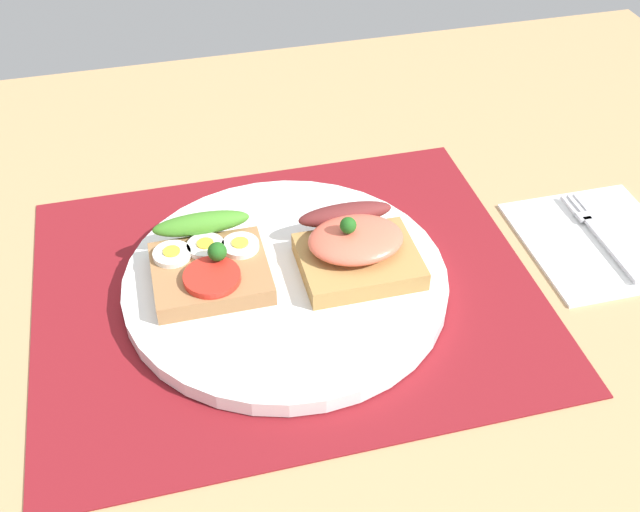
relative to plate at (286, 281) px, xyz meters
The scene contains 7 objects.
ground_plane 2.60cm from the plate, ahead, with size 120.00×90.00×3.20cm, color tan.
placemat 0.85cm from the plate, ahead, with size 42.35×34.95×0.30cm, color maroon.
plate is the anchor object (origin of this frame).
sandwich_egg_tomato 6.72cm from the plate, 164.81° to the left, with size 9.55×9.95×3.85cm.
sandwich_salmon 6.63cm from the plate, ahead, with size 9.92×9.48×5.04cm.
napkin 29.26cm from the plate, ahead, with size 13.47×14.52×0.60cm, color white.
fork 29.42cm from the plate, ahead, with size 1.62×12.76×0.32cm.
Camera 1 is at (-8.93, -47.29, 45.71)cm, focal length 43.20 mm.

